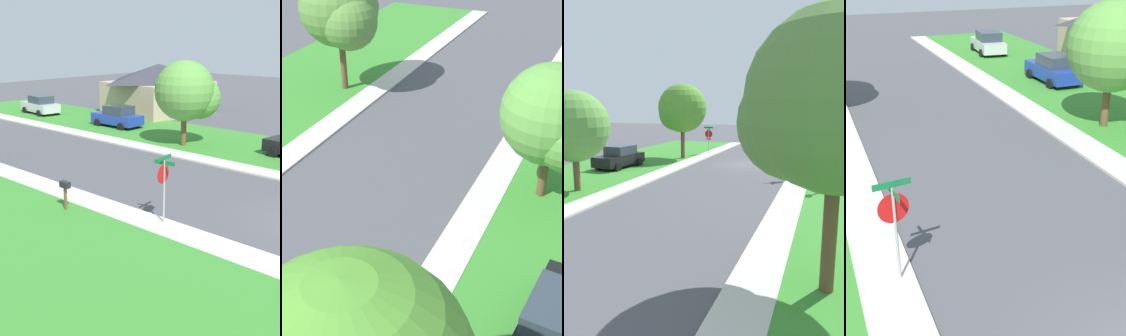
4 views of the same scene
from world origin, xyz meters
The scene contains 9 objects.
sidewalk_east centered at (4.70, 12.00, 0.05)m, with size 1.40×56.00×0.10m, color beige.
lawn_east centered at (9.40, 12.00, 0.04)m, with size 8.00×56.00×0.08m, color #38842D.
sidewalk_west centered at (-4.70, 12.00, 0.05)m, with size 1.40×56.00×0.10m, color beige.
stop_sign_far_corner centered at (-4.37, 4.63, 1.89)m, with size 0.91×0.91×2.77m.
car_blue_kerbside_mid centered at (8.46, 20.40, 0.87)m, with size 2.06×4.31×1.76m.
car_silver_near_corner centered at (8.04, 30.27, 0.87)m, with size 2.36×4.46×1.76m.
tree_across_right centered at (6.99, 12.23, 3.55)m, with size 4.22×3.92×5.65m.
house_right_setback centered at (16.10, 22.74, 2.38)m, with size 9.48×8.36×4.60m.
mailbox centered at (-6.09, 8.52, 1.01)m, with size 0.24×0.48×1.31m.
Camera 1 is at (-17.49, -6.46, 7.14)m, focal length 50.36 mm.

